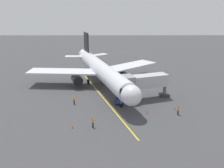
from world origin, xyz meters
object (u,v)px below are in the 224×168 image
(safety_cone_nose_right, at_px, (147,112))
(ground_crew_loader, at_px, (74,100))
(tug_portside, at_px, (103,70))
(safety_cone_wing_port, at_px, (175,108))
(safety_cone_nose_left, at_px, (72,127))
(airplane, at_px, (101,70))
(jet_bridge, at_px, (141,82))
(tug_near_nose, at_px, (119,100))
(ground_crew_marshaller, at_px, (178,110))
(ground_crew_wing_walker, at_px, (93,123))

(safety_cone_nose_right, bearing_deg, ground_crew_loader, -17.48)
(tug_portside, bearing_deg, safety_cone_wing_port, 118.51)
(safety_cone_nose_left, relative_size, safety_cone_nose_right, 1.00)
(ground_crew_loader, xyz_separation_m, tug_portside, (-4.97, -24.13, -0.18))
(tug_portside, bearing_deg, ground_crew_loader, 78.35)
(airplane, relative_size, jet_bridge, 3.45)
(ground_crew_loader, xyz_separation_m, tug_near_nose, (-8.98, -0.42, -0.18))
(ground_crew_loader, height_order, safety_cone_nose_left, ground_crew_loader)
(tug_near_nose, height_order, safety_cone_wing_port, tug_near_nose)
(safety_cone_wing_port, bearing_deg, ground_crew_loader, -7.50)
(ground_crew_marshaller, xyz_separation_m, ground_crew_loader, (19.33, -5.01, 0.00))
(ground_crew_marshaller, xyz_separation_m, safety_cone_wing_port, (-0.14, -2.45, -0.61))
(airplane, distance_m, tug_portside, 12.90)
(tug_portside, height_order, safety_cone_wing_port, tug_portside)
(tug_near_nose, bearing_deg, ground_crew_loader, 2.68)
(airplane, bearing_deg, ground_crew_wing_walker, 88.55)
(jet_bridge, xyz_separation_m, tug_near_nose, (4.61, 2.22, -3.06))
(tug_near_nose, distance_m, tug_portside, 24.04)
(airplane, relative_size, safety_cone_nose_right, 71.38)
(tug_near_nose, bearing_deg, safety_cone_wing_port, 164.12)
(ground_crew_wing_walker, relative_size, safety_cone_nose_right, 3.11)
(ground_crew_wing_walker, relative_size, ground_crew_loader, 1.00)
(ground_crew_marshaller, relative_size, tug_near_nose, 0.72)
(airplane, height_order, ground_crew_wing_walker, airplane)
(jet_bridge, xyz_separation_m, ground_crew_wing_walker, (9.19, 12.24, -2.88))
(airplane, xyz_separation_m, safety_cone_nose_right, (-9.01, 16.05, -3.73))
(tug_portside, distance_m, safety_cone_nose_right, 29.91)
(safety_cone_wing_port, bearing_deg, safety_cone_nose_left, 21.75)
(jet_bridge, height_order, tug_portside, jet_bridge)
(tug_near_nose, bearing_deg, jet_bridge, -154.30)
(ground_crew_marshaller, bearing_deg, ground_crew_loader, -14.53)
(safety_cone_wing_port, bearing_deg, safety_cone_nose_right, 18.38)
(jet_bridge, bearing_deg, safety_cone_nose_right, 92.89)
(jet_bridge, height_order, tug_near_nose, jet_bridge)
(ground_crew_marshaller, xyz_separation_m, safety_cone_nose_right, (5.38, -0.61, -0.61))
(jet_bridge, distance_m, tug_portside, 23.35)
(safety_cone_nose_left, bearing_deg, airplane, -100.01)
(safety_cone_nose_left, xyz_separation_m, safety_cone_wing_port, (-18.32, -7.31, 0.00))
(ground_crew_wing_walker, height_order, safety_cone_wing_port, ground_crew_wing_walker)
(airplane, relative_size, ground_crew_loader, 22.96)
(ground_crew_marshaller, bearing_deg, safety_cone_nose_left, 14.98)
(ground_crew_wing_walker, bearing_deg, jet_bridge, -126.90)
(ground_crew_marshaller, bearing_deg, safety_cone_nose_right, -6.50)
(ground_crew_loader, bearing_deg, tug_near_nose, -177.32)
(jet_bridge, relative_size, ground_crew_loader, 6.65)
(safety_cone_nose_left, bearing_deg, ground_crew_marshaller, -165.02)
(jet_bridge, height_order, safety_cone_wing_port, jet_bridge)
(ground_crew_wing_walker, xyz_separation_m, tug_near_nose, (-4.58, -10.02, -0.18))
(ground_crew_loader, xyz_separation_m, safety_cone_nose_left, (-1.15, 9.87, -0.61))
(tug_portside, xyz_separation_m, safety_cone_nose_right, (-8.98, 28.52, -0.43))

